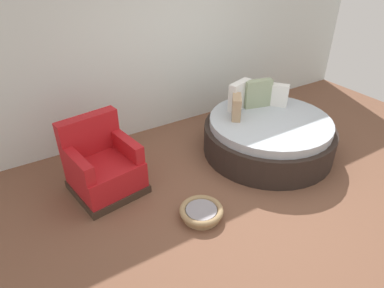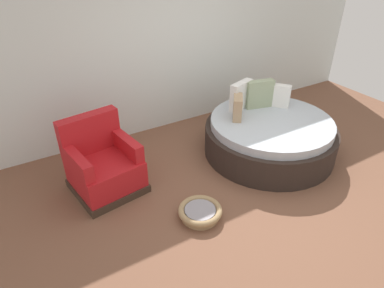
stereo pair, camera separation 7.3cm
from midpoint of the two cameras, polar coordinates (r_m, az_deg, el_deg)
ground_plane at (r=4.42m, az=9.41°, el=-8.04°), size 8.00×8.00×0.02m
back_wall at (r=5.45m, az=-5.08°, el=16.51°), size 8.00×0.12×2.74m
round_daybed at (r=5.11m, az=12.25°, el=1.59°), size 1.90×1.90×0.97m
red_armchair at (r=4.37m, az=-15.24°, el=-3.73°), size 0.91×0.91×0.94m
pet_basket at (r=3.97m, az=1.05°, el=-11.36°), size 0.51×0.51×0.13m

